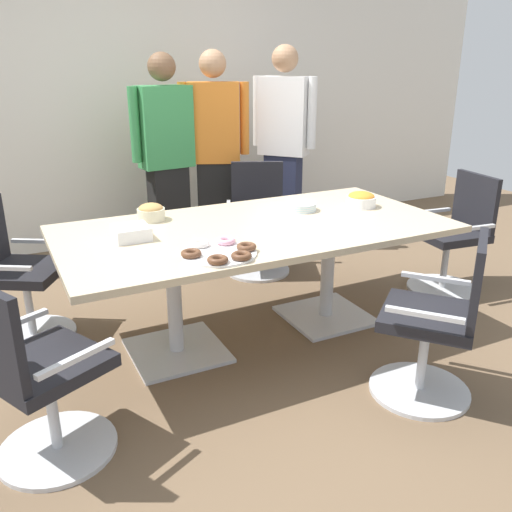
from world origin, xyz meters
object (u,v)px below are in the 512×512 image
object	(u,v)px
conference_table	(256,245)
person_standing_2	(284,145)
office_chair_2	(437,327)
office_chair_4	(258,224)
office_chair_3	(454,240)
plate_stack	(301,207)
snack_bowl_cookies	(151,212)
napkin_pile	(131,233)
person_standing_1	(215,152)
office_chair_0	(17,279)
person_standing_0	(167,157)
donut_platter	(220,252)
office_chair_1	(36,381)
snack_bowl_chips_orange	(361,199)

from	to	relation	value
conference_table	person_standing_2	world-z (taller)	person_standing_2
office_chair_2	office_chair_4	world-z (taller)	same
office_chair_3	plate_stack	xyz separation A→B (m)	(-1.27, 0.20, 0.37)
snack_bowl_cookies	napkin_pile	bearing A→B (deg)	-122.82
person_standing_1	snack_bowl_cookies	world-z (taller)	person_standing_1
office_chair_3	plate_stack	bearing A→B (deg)	87.55
plate_stack	person_standing_2	bearing A→B (deg)	65.30
conference_table	office_chair_0	bearing A→B (deg)	154.79
person_standing_0	napkin_pile	distance (m)	1.69
conference_table	donut_platter	xyz separation A→B (m)	(-0.41, -0.39, 0.14)
office_chair_1	plate_stack	bearing A→B (deg)	87.61
office_chair_0	conference_table	bearing A→B (deg)	95.36
office_chair_2	snack_bowl_cookies	size ratio (longest dim) A/B	5.14
napkin_pile	person_standing_0	bearing A→B (deg)	65.23
office_chair_2	snack_bowl_cookies	world-z (taller)	office_chair_2
person_standing_1	snack_bowl_cookies	bearing A→B (deg)	75.39
conference_table	snack_bowl_cookies	distance (m)	0.70
person_standing_1	napkin_pile	distance (m)	1.91
person_standing_1	office_chair_4	bearing A→B (deg)	128.89
snack_bowl_chips_orange	plate_stack	bearing A→B (deg)	166.71
office_chair_1	plate_stack	xyz separation A→B (m)	(1.82, 0.82, 0.37)
snack_bowl_cookies	napkin_pile	world-z (taller)	snack_bowl_cookies
office_chair_3	person_standing_1	bearing A→B (deg)	45.61
snack_bowl_cookies	office_chair_1	bearing A→B (deg)	-128.83
person_standing_2	napkin_pile	world-z (taller)	person_standing_2
office_chair_2	person_standing_1	bearing A→B (deg)	52.94
office_chair_3	snack_bowl_cookies	xyz separation A→B (m)	(-2.25, 0.42, 0.40)
office_chair_2	plate_stack	distance (m)	1.29
office_chair_0	office_chair_2	distance (m)	2.55
person_standing_0	person_standing_2	bearing A→B (deg)	171.15
office_chair_4	person_standing_1	xyz separation A→B (m)	(-0.15, 0.55, 0.54)
office_chair_2	conference_table	bearing A→B (deg)	77.01
donut_platter	snack_bowl_chips_orange	bearing A→B (deg)	20.45
office_chair_3	person_standing_0	bearing A→B (deg)	53.54
office_chair_1	donut_platter	world-z (taller)	office_chair_1
office_chair_2	plate_stack	world-z (taller)	office_chair_2
office_chair_1	napkin_pile	world-z (taller)	office_chair_1
office_chair_0	person_standing_1	size ratio (longest dim) A/B	0.50
office_chair_2	office_chair_3	size ratio (longest dim) A/B	1.00
person_standing_1	napkin_pile	bearing A→B (deg)	76.50
person_standing_0	plate_stack	distance (m)	1.51
person_standing_1	plate_stack	distance (m)	1.42
donut_platter	snack_bowl_cookies	bearing A→B (deg)	99.80
office_chair_3	person_standing_1	size ratio (longest dim) A/B	0.50
snack_bowl_cookies	office_chair_4	bearing A→B (deg)	30.46
office_chair_4	person_standing_0	bearing A→B (deg)	-19.64
office_chair_1	office_chair_2	xyz separation A→B (m)	(1.93, -0.40, 0.00)
office_chair_3	office_chair_4	xyz separation A→B (m)	(-1.16, 1.06, 0.00)
office_chair_0	snack_bowl_chips_orange	world-z (taller)	office_chair_0
conference_table	napkin_pile	size ratio (longest dim) A/B	12.18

